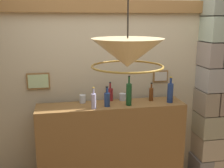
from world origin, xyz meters
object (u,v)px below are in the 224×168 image
Objects in this scene: liquor_bottle_gin at (107,99)px; glass_tumbler_highball at (82,99)px; liquor_bottle_mezcal at (129,94)px; liquor_bottle_rum at (170,92)px; liquor_bottle_bourbon at (151,94)px; liquor_bottle_scotch at (110,94)px; glass_tumbler_rocks at (123,97)px; pendant_lamp at (127,54)px; liquor_bottle_whiskey at (94,101)px.

liquor_bottle_gin is 2.48× the size of glass_tumbler_highball.
liquor_bottle_rum is (0.50, 0.01, -0.01)m from liquor_bottle_mezcal.
liquor_bottle_gin is 0.56m from liquor_bottle_bourbon.
liquor_bottle_gin is 0.75m from liquor_bottle_rum.
liquor_bottle_mezcal is at bearing -0.19° from liquor_bottle_gin.
liquor_bottle_scotch is (-0.48, 0.10, -0.01)m from liquor_bottle_bourbon.
liquor_bottle_bourbon is 0.72× the size of liquor_bottle_rum.
pendant_lamp reaches higher than glass_tumbler_rocks.
liquor_bottle_rum reaches higher than liquor_bottle_scotch.
glass_tumbler_highball reaches higher than glass_tumbler_rocks.
glass_tumbler_rocks is 0.13× the size of pendant_lamp.
liquor_bottle_gin is 1.04× the size of liquor_bottle_bourbon.
liquor_bottle_mezcal is at bearing -50.95° from liquor_bottle_scotch.
glass_tumbler_highball is at bearing 175.06° from liquor_bottle_bourbon.
glass_tumbler_highball is at bearing -175.61° from liquor_bottle_scotch.
liquor_bottle_rum is 0.56m from glass_tumbler_rocks.
liquor_bottle_scotch is 0.34m from glass_tumbler_highball.
pendant_lamp is (0.02, -0.84, 0.60)m from liquor_bottle_gin.
pendant_lamp is (-0.73, -0.85, 0.57)m from liquor_bottle_rum.
glass_tumbler_highball is 1.25m from pendant_lamp.
liquor_bottle_rum is 3.63× the size of glass_tumbler_rocks.
liquor_bottle_whiskey is at bearing -130.76° from liquor_bottle_scotch.
liquor_bottle_rum is (0.90, 0.07, 0.03)m from liquor_bottle_whiskey.
liquor_bottle_gin is 0.23m from liquor_bottle_scotch.
liquor_bottle_bourbon is 1.26m from pendant_lamp.
liquor_bottle_rum reaches higher than glass_tumbler_highball.
liquor_bottle_scotch is at bearing 163.31° from liquor_bottle_rum.
liquor_bottle_gin is at bearing -167.88° from liquor_bottle_bourbon.
pendant_lamp is at bearing -105.41° from liquor_bottle_mezcal.
liquor_bottle_bourbon is at bearing 60.87° from pendant_lamp.
glass_tumbler_rocks is (-0.03, 0.20, -0.09)m from liquor_bottle_mezcal.
glass_tumbler_highball is (-0.81, 0.07, -0.04)m from liquor_bottle_bourbon.
liquor_bottle_mezcal reaches higher than liquor_bottle_rum.
liquor_bottle_gin is 0.32m from glass_tumbler_highball.
liquor_bottle_mezcal is (0.41, 0.05, 0.04)m from liquor_bottle_whiskey.
liquor_bottle_rum is at bearing 4.20° from liquor_bottle_whiskey.
liquor_bottle_mezcal is 3.67× the size of glass_tumbler_highball.
liquor_bottle_whiskey is at bearing -146.50° from glass_tumbler_rocks.
pendant_lamp is at bearing -77.59° from liquor_bottle_whiskey.
liquor_bottle_gin is 0.75× the size of liquor_bottle_rum.
pendant_lamp is at bearing -75.04° from glass_tumbler_highball.
liquor_bottle_mezcal is at bearing -82.15° from glass_tumbler_rocks.
glass_tumbler_rocks is at bearing 160.70° from liquor_bottle_rum.
liquor_bottle_whiskey is at bearing -172.57° from liquor_bottle_mezcal.
pendant_lamp is (0.28, -1.03, 0.65)m from glass_tumbler_highball.
liquor_bottle_mezcal is (0.25, -0.00, 0.04)m from liquor_bottle_gin.
liquor_bottle_gin is 0.35× the size of pendant_lamp.
liquor_bottle_bourbon is at bearing 151.43° from liquor_bottle_rum.
liquor_bottle_bourbon is 0.98× the size of liquor_bottle_scotch.
liquor_bottle_gin is 0.25m from liquor_bottle_mezcal.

